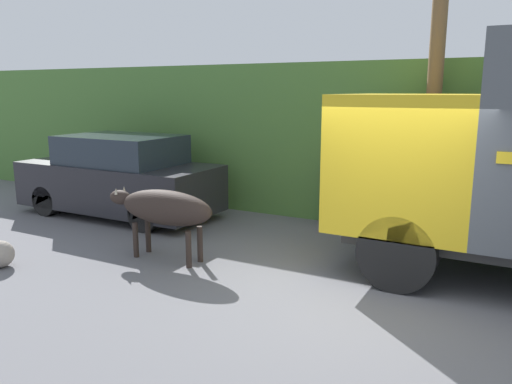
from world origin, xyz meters
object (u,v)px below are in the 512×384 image
object	(u,v)px
parked_suv	(119,177)
pedestrian_on_hill	(329,184)
utility_pole	(434,89)
roadside_rock	(0,254)
brown_cow	(164,208)

from	to	relation	value
parked_suv	pedestrian_on_hill	xyz separation A→B (m)	(4.36, 1.32, 0.03)
utility_pole	roadside_rock	distance (m)	7.70
roadside_rock	brown_cow	bearing A→B (deg)	37.04
brown_cow	pedestrian_on_hill	world-z (taller)	pedestrian_on_hill
parked_suv	roadside_rock	xyz separation A→B (m)	(0.71, -3.41, -0.64)
pedestrian_on_hill	roadside_rock	distance (m)	6.01
pedestrian_on_hill	parked_suv	bearing A→B (deg)	20.43
pedestrian_on_hill	roadside_rock	bearing A→B (deg)	55.94
brown_cow	parked_suv	bearing A→B (deg)	133.61
brown_cow	roadside_rock	bearing A→B (deg)	-154.80
pedestrian_on_hill	utility_pole	size ratio (longest dim) A/B	0.30
brown_cow	parked_suv	size ratio (longest dim) A/B	0.45
brown_cow	pedestrian_on_hill	size ratio (longest dim) A/B	1.28
utility_pole	parked_suv	bearing A→B (deg)	-168.59
pedestrian_on_hill	roadside_rock	world-z (taller)	pedestrian_on_hill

